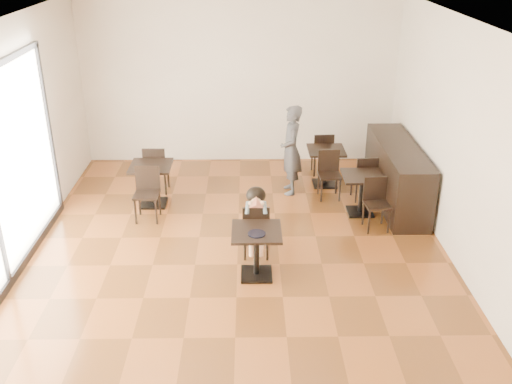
{
  "coord_description": "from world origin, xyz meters",
  "views": [
    {
      "loc": [
        0.16,
        -6.75,
        4.2
      ],
      "look_at": [
        0.26,
        0.22,
        1.0
      ],
      "focal_mm": 40.0,
      "sensor_mm": 36.0,
      "label": 1
    }
  ],
  "objects_px": {
    "cafe_table_mid": "(361,194)",
    "chair_mid_a": "(364,177)",
    "chair_mid_b": "(377,205)",
    "child_chair": "(256,229)",
    "chair_back_b": "(330,176)",
    "adult_patron": "(291,150)",
    "chair_left_b": "(147,195)",
    "child_table": "(257,253)",
    "chair_back_a": "(322,153)",
    "chair_left_a": "(157,168)",
    "cafe_table_back": "(325,167)",
    "cafe_table_left": "(152,185)",
    "child": "(256,222)"
  },
  "relations": [
    {
      "from": "cafe_table_mid",
      "to": "cafe_table_left",
      "type": "height_order",
      "value": "cafe_table_left"
    },
    {
      "from": "chair_mid_b",
      "to": "chair_left_a",
      "type": "xyz_separation_m",
      "value": [
        -3.56,
        1.47,
        0.02
      ]
    },
    {
      "from": "adult_patron",
      "to": "chair_left_b",
      "type": "distance_m",
      "value": 2.58
    },
    {
      "from": "child_table",
      "to": "chair_mid_b",
      "type": "bearing_deg",
      "value": 34.79
    },
    {
      "from": "chair_left_b",
      "to": "chair_left_a",
      "type": "bearing_deg",
      "value": 91.37
    },
    {
      "from": "chair_back_a",
      "to": "chair_back_b",
      "type": "bearing_deg",
      "value": 87.24
    },
    {
      "from": "chair_left_b",
      "to": "chair_mid_b",
      "type": "bearing_deg",
      "value": -4.63
    },
    {
      "from": "cafe_table_left",
      "to": "chair_back_a",
      "type": "xyz_separation_m",
      "value": [
        2.99,
        1.32,
        0.06
      ]
    },
    {
      "from": "child",
      "to": "cafe_table_left",
      "type": "relative_size",
      "value": 1.45
    },
    {
      "from": "child_table",
      "to": "cafe_table_left",
      "type": "bearing_deg",
      "value": 127.58
    },
    {
      "from": "chair_left_a",
      "to": "adult_patron",
      "type": "bearing_deg",
      "value": 179.42
    },
    {
      "from": "cafe_table_mid",
      "to": "cafe_table_back",
      "type": "xyz_separation_m",
      "value": [
        -0.44,
        1.14,
        0.01
      ]
    },
    {
      "from": "cafe_table_back",
      "to": "chair_back_b",
      "type": "xyz_separation_m",
      "value": [
        0.0,
        -0.55,
        0.07
      ]
    },
    {
      "from": "chair_left_b",
      "to": "chair_back_a",
      "type": "distance_m",
      "value": 3.53
    },
    {
      "from": "cafe_table_back",
      "to": "cafe_table_mid",
      "type": "bearing_deg",
      "value": -69.15
    },
    {
      "from": "cafe_table_mid",
      "to": "chair_mid_a",
      "type": "height_order",
      "value": "chair_mid_a"
    },
    {
      "from": "chair_back_b",
      "to": "chair_mid_a",
      "type": "bearing_deg",
      "value": -7.23
    },
    {
      "from": "cafe_table_mid",
      "to": "cafe_table_back",
      "type": "distance_m",
      "value": 1.22
    },
    {
      "from": "child_table",
      "to": "chair_back_b",
      "type": "bearing_deg",
      "value": 62.18
    },
    {
      "from": "chair_back_b",
      "to": "cafe_table_left",
      "type": "bearing_deg",
      "value": -178.54
    },
    {
      "from": "adult_patron",
      "to": "chair_back_b",
      "type": "relative_size",
      "value": 1.9
    },
    {
      "from": "chair_back_b",
      "to": "child_chair",
      "type": "bearing_deg",
      "value": -127.04
    },
    {
      "from": "adult_patron",
      "to": "cafe_table_back",
      "type": "xyz_separation_m",
      "value": [
        0.65,
        0.3,
        -0.44
      ]
    },
    {
      "from": "adult_patron",
      "to": "chair_left_b",
      "type": "xyz_separation_m",
      "value": [
        -2.34,
        -1.02,
        -0.35
      ]
    },
    {
      "from": "child_table",
      "to": "child_chair",
      "type": "height_order",
      "value": "child_chair"
    },
    {
      "from": "child_chair",
      "to": "child",
      "type": "relative_size",
      "value": 0.79
    },
    {
      "from": "child_chair",
      "to": "chair_left_a",
      "type": "relative_size",
      "value": 0.96
    },
    {
      "from": "child_chair",
      "to": "cafe_table_back",
      "type": "distance_m",
      "value": 2.75
    },
    {
      "from": "child_table",
      "to": "chair_back_a",
      "type": "xyz_separation_m",
      "value": [
        1.28,
        3.53,
        0.07
      ]
    },
    {
      "from": "cafe_table_back",
      "to": "chair_left_b",
      "type": "distance_m",
      "value": 3.27
    },
    {
      "from": "chair_mid_b",
      "to": "child_chair",
      "type": "bearing_deg",
      "value": -163.74
    },
    {
      "from": "child_chair",
      "to": "cafe_table_mid",
      "type": "relative_size",
      "value": 1.23
    },
    {
      "from": "child_chair",
      "to": "cafe_table_back",
      "type": "relative_size",
      "value": 1.2
    },
    {
      "from": "adult_patron",
      "to": "chair_left_b",
      "type": "height_order",
      "value": "adult_patron"
    },
    {
      "from": "child_table",
      "to": "adult_patron",
      "type": "bearing_deg",
      "value": 76.7
    },
    {
      "from": "chair_back_a",
      "to": "adult_patron",
      "type": "bearing_deg",
      "value": 49.83
    },
    {
      "from": "chair_left_a",
      "to": "chair_back_b",
      "type": "xyz_separation_m",
      "value": [
        2.99,
        -0.33,
        -0.02
      ]
    },
    {
      "from": "child",
      "to": "chair_back_a",
      "type": "relative_size",
      "value": 1.26
    },
    {
      "from": "child",
      "to": "cafe_table_mid",
      "type": "xyz_separation_m",
      "value": [
        1.72,
        1.29,
        -0.18
      ]
    },
    {
      "from": "child_chair",
      "to": "chair_back_a",
      "type": "xyz_separation_m",
      "value": [
        1.28,
        2.98,
        0.0
      ]
    },
    {
      "from": "cafe_table_left",
      "to": "chair_back_a",
      "type": "height_order",
      "value": "chair_back_a"
    },
    {
      "from": "child_table",
      "to": "cafe_table_mid",
      "type": "relative_size",
      "value": 1.02
    },
    {
      "from": "cafe_table_back",
      "to": "child",
      "type": "bearing_deg",
      "value": -117.82
    },
    {
      "from": "child",
      "to": "chair_mid_b",
      "type": "relative_size",
      "value": 1.28
    },
    {
      "from": "chair_mid_b",
      "to": "chair_back_b",
      "type": "bearing_deg",
      "value": 111.07
    },
    {
      "from": "adult_patron",
      "to": "chair_back_a",
      "type": "distance_m",
      "value": 1.13
    },
    {
      "from": "chair_left_b",
      "to": "chair_back_a",
      "type": "bearing_deg",
      "value": 33.41
    },
    {
      "from": "adult_patron",
      "to": "chair_left_a",
      "type": "xyz_separation_m",
      "value": [
        -2.34,
        0.08,
        -0.35
      ]
    },
    {
      "from": "cafe_table_left",
      "to": "cafe_table_mid",
      "type": "bearing_deg",
      "value": -6.23
    },
    {
      "from": "adult_patron",
      "to": "chair_mid_b",
      "type": "height_order",
      "value": "adult_patron"
    }
  ]
}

